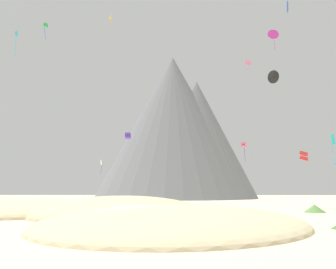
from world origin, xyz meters
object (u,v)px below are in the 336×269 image
(kite_indigo_mid, at_px, (128,136))
(kite_rainbow_low, at_px, (244,145))
(kite_gold_high, at_px, (111,19))
(rock_massif, at_px, (179,131))
(kite_green_high, at_px, (46,26))
(kite_teal_low, at_px, (333,144))
(kite_blue_high, at_px, (288,7))
(kite_black_mid, at_px, (273,77))
(kite_red_low, at_px, (304,156))
(bush_ridge_crest, at_px, (98,208))
(kite_cyan_high, at_px, (16,39))
(kite_magenta_high, at_px, (273,35))
(bush_scatter_east, at_px, (315,208))
(kite_white_low, at_px, (101,164))
(kite_pink_high, at_px, (248,63))
(bush_near_right, at_px, (148,214))
(bush_near_left, at_px, (83,207))

(kite_indigo_mid, height_order, kite_rainbow_low, kite_indigo_mid)
(kite_gold_high, relative_size, kite_rainbow_low, 0.56)
(rock_massif, xyz_separation_m, kite_green_high, (-27.40, -55.09, 12.63))
(rock_massif, height_order, kite_teal_low, rock_massif)
(kite_indigo_mid, height_order, kite_blue_high, kite_blue_high)
(kite_black_mid, relative_size, kite_red_low, 1.40)
(bush_ridge_crest, relative_size, kite_cyan_high, 0.47)
(bush_ridge_crest, height_order, kite_rainbow_low, kite_rainbow_low)
(rock_massif, height_order, kite_black_mid, rock_massif)
(rock_massif, xyz_separation_m, kite_magenta_high, (21.17, -50.89, 11.50))
(bush_scatter_east, xyz_separation_m, kite_green_high, (-44.66, 21.62, 36.62))
(kite_white_low, bearing_deg, kite_indigo_mid, -124.60)
(kite_rainbow_low, bearing_deg, kite_indigo_mid, -50.74)
(kite_pink_high, relative_size, kite_magenta_high, 0.90)
(kite_cyan_high, distance_m, kite_rainbow_low, 51.56)
(bush_near_right, height_order, kite_magenta_high, kite_magenta_high)
(kite_white_low, xyz_separation_m, kite_black_mid, (35.35, -20.62, 13.43))
(kite_pink_high, distance_m, kite_red_low, 37.10)
(rock_massif, bearing_deg, kite_teal_low, -71.42)
(kite_gold_high, height_order, kite_magenta_high, kite_gold_high)
(kite_cyan_high, distance_m, kite_magenta_high, 51.69)
(kite_pink_high, distance_m, kite_magenta_high, 12.42)
(kite_teal_low, relative_size, kite_green_high, 1.44)
(kite_cyan_high, height_order, kite_red_low, kite_cyan_high)
(kite_blue_high, bearing_deg, bush_scatter_east, -171.40)
(kite_indigo_mid, xyz_separation_m, kite_white_low, (-7.82, 9.05, -5.09))
(kite_gold_high, relative_size, kite_black_mid, 1.14)
(kite_pink_high, bearing_deg, kite_cyan_high, 18.95)
(bush_scatter_east, height_order, rock_massif, rock_massif)
(bush_near_left, bearing_deg, kite_pink_high, 46.13)
(kite_pink_high, bearing_deg, bush_near_right, 55.90)
(bush_ridge_crest, distance_m, kite_indigo_mid, 28.15)
(bush_ridge_crest, distance_m, kite_magenta_high, 52.84)
(kite_rainbow_low, bearing_deg, kite_magenta_high, 56.16)
(bush_near_left, distance_m, rock_massif, 76.11)
(bush_near_right, height_order, kite_white_low, kite_white_low)
(kite_cyan_high, bearing_deg, kite_teal_low, -116.76)
(rock_massif, height_order, kite_cyan_high, rock_massif)
(kite_blue_high, xyz_separation_m, kite_green_high, (-51.28, -1.66, -3.88))
(bush_ridge_crest, distance_m, kite_blue_high, 56.83)
(bush_scatter_east, distance_m, kite_indigo_mid, 40.26)
(kite_indigo_mid, distance_m, kite_red_low, 34.60)
(kite_black_mid, bearing_deg, bush_near_right, -82.16)
(bush_near_right, bearing_deg, bush_ridge_crest, 129.05)
(kite_cyan_high, xyz_separation_m, kite_green_high, (0.77, 9.63, 7.86))
(kite_teal_low, bearing_deg, kite_indigo_mid, 96.45)
(kite_indigo_mid, xyz_separation_m, kite_gold_high, (-4.05, -1.97, 25.72))
(kite_gold_high, bearing_deg, kite_cyan_high, -44.81)
(kite_gold_high, xyz_separation_m, kite_rainbow_low, (29.66, 9.97, -26.70))
(kite_indigo_mid, distance_m, kite_gold_high, 26.12)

